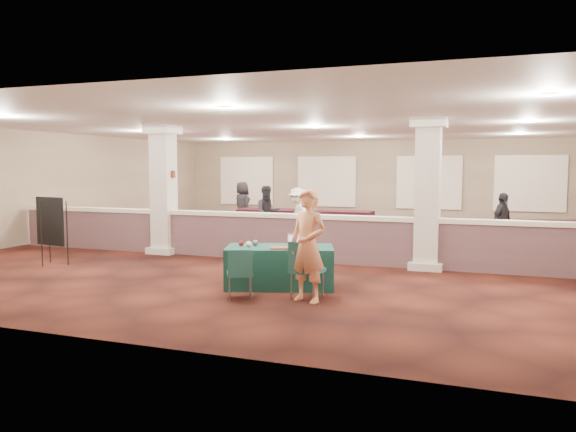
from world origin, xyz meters
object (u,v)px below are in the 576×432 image
(conf_chair_side, at_px, (240,269))
(attendee_b, at_px, (298,215))
(far_table_front_left, at_px, (263,224))
(attendee_a, at_px, (268,213))
(woman, at_px, (308,246))
(attendee_d, at_px, (242,205))
(easel_board, at_px, (50,222))
(far_table_front_right, at_px, (459,242))
(far_table_back_left, at_px, (270,222))
(far_table_front_center, at_px, (326,235))
(near_table, at_px, (280,267))
(conf_chair_main, at_px, (305,265))
(attendee_c, at_px, (502,222))
(far_table_back_center, at_px, (344,222))
(far_table_back_right, at_px, (557,234))

(conf_chair_side, xyz_separation_m, attendee_b, (-1.44, 7.01, 0.30))
(far_table_front_left, xyz_separation_m, attendee_a, (0.64, -1.15, 0.45))
(woman, xyz_separation_m, attendee_d, (-5.53, 9.42, -0.08))
(easel_board, relative_size, far_table_front_right, 0.82)
(easel_board, relative_size, attendee_a, 0.94)
(far_table_front_right, distance_m, far_table_back_left, 6.72)
(far_table_front_center, distance_m, far_table_back_left, 3.99)
(far_table_back_left, relative_size, attendee_d, 1.20)
(near_table, distance_m, woman, 1.33)
(conf_chair_main, xyz_separation_m, attendee_b, (-2.45, 6.68, 0.22))
(far_table_front_left, distance_m, attendee_c, 7.29)
(far_table_back_center, bearing_deg, far_table_front_center, -82.50)
(far_table_front_left, height_order, far_table_front_center, far_table_front_center)
(attendee_a, relative_size, attendee_d, 0.97)
(far_table_back_center, distance_m, far_table_back_right, 6.29)
(far_table_front_right, relative_size, attendee_a, 1.14)
(far_table_front_left, distance_m, far_table_front_right, 6.75)
(far_table_front_center, bearing_deg, attendee_d, 136.95)
(woman, bearing_deg, attendee_b, 128.05)
(far_table_back_left, bearing_deg, conf_chair_side, -71.18)
(easel_board, height_order, far_table_back_left, easel_board)
(far_table_front_right, bearing_deg, attendee_a, 165.20)
(easel_board, distance_m, far_table_back_center, 9.25)
(conf_chair_main, relative_size, far_table_back_left, 0.48)
(far_table_front_center, relative_size, attendee_b, 1.25)
(conf_chair_side, distance_m, far_table_front_center, 5.69)
(far_table_front_right, height_order, attendee_d, attendee_d)
(far_table_front_center, bearing_deg, conf_chair_side, -88.13)
(attendee_c, bearing_deg, far_table_front_right, 173.27)
(attendee_c, bearing_deg, attendee_b, 118.15)
(conf_chair_main, height_order, far_table_back_center, conf_chair_main)
(near_table, distance_m, attendee_c, 7.18)
(conf_chair_side, bearing_deg, attendee_d, 87.48)
(far_table_front_right, bearing_deg, far_table_back_left, 154.45)
(far_table_front_right, xyz_separation_m, attendee_b, (-4.58, 1.33, 0.42))
(easel_board, bearing_deg, conf_chair_side, -4.43)
(attendee_a, bearing_deg, conf_chair_side, -110.83)
(far_table_front_center, xyz_separation_m, far_table_back_left, (-2.74, 2.90, 0.00))
(easel_board, relative_size, attendee_d, 0.91)
(attendee_b, bearing_deg, conf_chair_main, -20.99)
(easel_board, bearing_deg, far_table_back_left, 82.55)
(easel_board, relative_size, far_table_back_right, 0.87)
(far_table_back_center, bearing_deg, attendee_b, -106.95)
(far_table_back_left, relative_size, attendee_b, 1.27)
(attendee_a, distance_m, attendee_c, 6.55)
(attendee_c, bearing_deg, far_table_back_center, 90.83)
(conf_chair_side, relative_size, far_table_front_left, 0.47)
(near_table, distance_m, far_table_front_left, 7.94)
(attendee_c, distance_m, attendee_d, 8.89)
(conf_chair_main, bearing_deg, far_table_front_center, 109.65)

